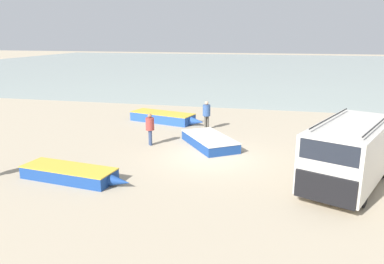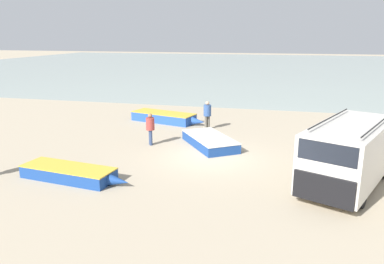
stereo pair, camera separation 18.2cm
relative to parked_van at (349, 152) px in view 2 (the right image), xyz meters
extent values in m
plane|color=tan|center=(-5.58, 2.00, -1.30)|extent=(200.00, 200.00, 0.00)
cube|color=#99A89E|center=(-5.58, 54.00, -1.29)|extent=(120.00, 80.00, 0.01)
cube|color=beige|center=(0.01, 0.03, 0.02)|extent=(4.06, 5.70, 2.08)
cube|color=black|center=(-1.07, -2.45, -0.55)|extent=(1.82, 0.87, 0.93)
cube|color=#1E232D|center=(-1.04, -2.37, 0.65)|extent=(1.73, 0.80, 0.66)
cylinder|color=black|center=(0.20, -1.85, -0.93)|extent=(0.49, 0.76, 0.73)
cylinder|color=black|center=(-1.50, -1.11, -0.93)|extent=(0.49, 0.76, 0.73)
cylinder|color=black|center=(1.52, 1.16, -0.93)|extent=(0.49, 0.76, 0.73)
cylinder|color=black|center=(-0.18, 1.90, -0.93)|extent=(0.49, 0.76, 0.73)
cylinder|color=black|center=(0.77, -0.30, 1.18)|extent=(1.78, 4.00, 0.05)
cylinder|color=black|center=(-0.74, 0.36, 1.18)|extent=(1.78, 4.00, 0.05)
cube|color=#234CA3|center=(-9.96, 8.46, -1.02)|extent=(4.35, 2.44, 0.56)
cone|color=#234CA3|center=(-7.53, 7.82, -1.02)|extent=(1.01, 0.75, 0.53)
cube|color=gold|center=(-9.96, 8.46, -0.80)|extent=(0.53, 1.33, 0.05)
cube|color=gold|center=(-9.96, 8.46, -0.72)|extent=(4.39, 2.47, 0.04)
cube|color=navy|center=(-5.97, 3.81, -1.07)|extent=(3.42, 3.86, 0.46)
cone|color=navy|center=(-7.22, 5.57, -1.07)|extent=(0.81, 0.89, 0.44)
cube|color=silver|center=(-5.97, 3.81, -0.90)|extent=(1.38, 1.06, 0.05)
cube|color=silver|center=(-5.97, 3.81, -0.82)|extent=(3.45, 3.90, 0.04)
cube|color=navy|center=(-10.46, -1.92, -1.07)|extent=(3.87, 1.70, 0.46)
cone|color=navy|center=(-8.20, -2.21, -1.07)|extent=(0.87, 0.54, 0.44)
cube|color=gold|center=(-10.46, -1.92, -0.90)|extent=(0.34, 1.15, 0.05)
cube|color=gold|center=(-10.46, -1.92, -0.82)|extent=(3.91, 1.71, 0.04)
cylinder|color=navy|center=(-8.91, 3.21, -0.90)|extent=(0.15, 0.15, 0.79)
cylinder|color=navy|center=(-9.00, 3.35, -0.90)|extent=(0.15, 0.15, 0.79)
cylinder|color=#993833|center=(-8.95, 3.28, -0.19)|extent=(0.43, 0.43, 0.63)
sphere|color=#8C664C|center=(-8.95, 3.28, 0.23)|extent=(0.22, 0.22, 0.22)
cylinder|color=#5B564C|center=(-6.73, 7.21, -0.89)|extent=(0.15, 0.15, 0.82)
cylinder|color=#5B564C|center=(-6.86, 7.10, -0.89)|extent=(0.15, 0.15, 0.82)
cylinder|color=#335189|center=(-6.80, 7.15, -0.15)|extent=(0.45, 0.45, 0.65)
sphere|color=tan|center=(-6.80, 7.15, 0.29)|extent=(0.22, 0.22, 0.22)
camera|label=1|loc=(-2.62, -14.14, 4.20)|focal=35.00mm
camera|label=2|loc=(-2.44, -14.09, 4.20)|focal=35.00mm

